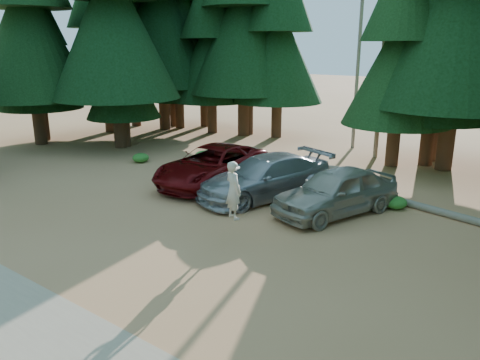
# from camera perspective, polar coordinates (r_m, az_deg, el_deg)

# --- Properties ---
(ground) EXTENTS (160.00, 160.00, 0.00)m
(ground) POSITION_cam_1_polar(r_m,az_deg,el_deg) (15.58, -6.52, -6.69)
(ground) COLOR #B57B4C
(ground) RESTS_ON ground
(forest_belt_north) EXTENTS (36.00, 7.00, 22.00)m
(forest_belt_north) POSITION_cam_1_polar(r_m,az_deg,el_deg) (27.92, 14.96, 3.16)
(forest_belt_north) COLOR black
(forest_belt_north) RESTS_ON ground
(forest_belt_west) EXTENTS (6.00, 22.00, 22.00)m
(forest_belt_west) POSITION_cam_1_polar(r_m,az_deg,el_deg) (29.83, -23.34, 3.18)
(forest_belt_west) COLOR black
(forest_belt_west) RESTS_ON ground
(snag_front) EXTENTS (0.24, 0.24, 12.00)m
(snag_front) POSITION_cam_1_polar(r_m,az_deg,el_deg) (26.51, 17.16, 15.43)
(snag_front) COLOR #6F6759
(snag_front) RESTS_ON ground
(snag_back) EXTENTS (0.20, 0.20, 10.00)m
(snag_back) POSITION_cam_1_polar(r_m,az_deg,el_deg) (28.66, 14.20, 13.65)
(snag_back) COLOR #6F6759
(snag_back) RESTS_ON ground
(red_pickup) EXTENTS (3.24, 6.30, 1.70)m
(red_pickup) POSITION_cam_1_polar(r_m,az_deg,el_deg) (20.90, -3.35, 1.80)
(red_pickup) COLOR #610809
(red_pickup) RESTS_ON ground
(silver_minivan_center) EXTENTS (4.25, 6.36, 1.71)m
(silver_minivan_center) POSITION_cam_1_polar(r_m,az_deg,el_deg) (18.99, 3.04, 0.35)
(silver_minivan_center) COLOR #A3A6AB
(silver_minivan_center) RESTS_ON ground
(silver_minivan_right) EXTENTS (3.63, 5.46, 1.73)m
(silver_minivan_right) POSITION_cam_1_polar(r_m,az_deg,el_deg) (17.49, 11.63, -1.34)
(silver_minivan_right) COLOR #A7A494
(silver_minivan_right) RESTS_ON ground
(frisbee_player) EXTENTS (0.82, 0.68, 1.92)m
(frisbee_player) POSITION_cam_1_polar(r_m,az_deg,el_deg) (15.03, -0.81, -1.22)
(frisbee_player) COLOR beige
(frisbee_player) RESTS_ON ground
(log_left) EXTENTS (3.72, 0.55, 0.27)m
(log_left) POSITION_cam_1_polar(r_m,az_deg,el_deg) (24.14, 8.32, 1.87)
(log_left) COLOR #6F6759
(log_left) RESTS_ON ground
(log_mid) EXTENTS (2.63, 1.70, 0.24)m
(log_mid) POSITION_cam_1_polar(r_m,az_deg,el_deg) (21.24, 14.48, -0.51)
(log_mid) COLOR #6F6759
(log_mid) RESTS_ON ground
(log_right) EXTENTS (4.28, 1.21, 0.28)m
(log_right) POSITION_cam_1_polar(r_m,az_deg,el_deg) (18.80, 22.36, -3.34)
(log_right) COLOR #6F6759
(log_right) RESTS_ON ground
(shrub_far_left) EXTENTS (0.92, 0.92, 0.50)m
(shrub_far_left) POSITION_cam_1_polar(r_m,az_deg,el_deg) (25.45, -4.48, 3.01)
(shrub_far_left) COLOR #276C20
(shrub_far_left) RESTS_ON ground
(shrub_left) EXTENTS (0.79, 0.79, 0.44)m
(shrub_left) POSITION_cam_1_polar(r_m,az_deg,el_deg) (26.50, -1.92, 3.50)
(shrub_left) COLOR #276C20
(shrub_left) RESTS_ON ground
(shrub_center_left) EXTENTS (1.16, 1.16, 0.64)m
(shrub_center_left) POSITION_cam_1_polar(r_m,az_deg,el_deg) (19.97, 9.19, -0.65)
(shrub_center_left) COLOR #276C20
(shrub_center_left) RESTS_ON ground
(shrub_center_right) EXTENTS (0.81, 0.81, 0.45)m
(shrub_center_right) POSITION_cam_1_polar(r_m,az_deg,el_deg) (24.14, 6.96, 2.14)
(shrub_center_right) COLOR #276C20
(shrub_center_right) RESTS_ON ground
(shrub_right) EXTENTS (0.87, 0.87, 0.48)m
(shrub_right) POSITION_cam_1_polar(r_m,az_deg,el_deg) (18.83, 18.42, -2.59)
(shrub_right) COLOR #276C20
(shrub_right) RESTS_ON ground
(shrub_edge_west) EXTENTS (0.87, 0.87, 0.48)m
(shrub_edge_west) POSITION_cam_1_polar(r_m,az_deg,el_deg) (25.44, -12.01, 2.67)
(shrub_edge_west) COLOR #276C20
(shrub_edge_west) RESTS_ON ground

